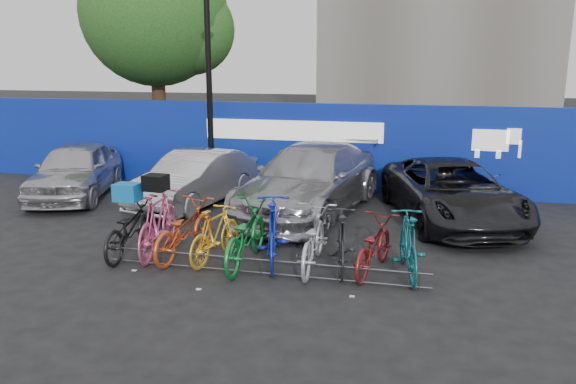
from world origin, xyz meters
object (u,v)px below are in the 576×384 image
(tree, at_px, (161,16))
(bike_7, at_px, (342,240))
(car_2, at_px, (310,180))
(car_3, at_px, (452,192))
(bike_6, at_px, (312,240))
(lamppost, at_px, (209,70))
(bike_5, at_px, (273,231))
(bike_3, at_px, (215,234))
(car_1, at_px, (196,179))
(bike_0, at_px, (130,228))
(bike_rack, at_px, (261,267))
(bike_4, at_px, (245,235))
(car_0, at_px, (76,170))
(bike_8, at_px, (373,246))
(bike_2, at_px, (184,230))
(bike_1, at_px, (158,223))
(bike_9, at_px, (409,245))

(tree, bearing_deg, bike_7, -51.31)
(car_2, relative_size, car_3, 1.12)
(bike_6, height_order, bike_7, bike_7)
(lamppost, bearing_deg, bike_5, -59.01)
(bike_6, bearing_deg, bike_3, -0.04)
(car_1, distance_m, bike_0, 3.75)
(bike_rack, bearing_deg, lamppost, 118.07)
(tree, relative_size, bike_6, 3.94)
(bike_4, height_order, bike_6, bike_4)
(car_0, height_order, bike_7, car_0)
(car_2, xyz_separation_m, bike_4, (-0.40, -3.73, -0.24))
(bike_3, distance_m, bike_8, 2.81)
(car_1, bearing_deg, bike_8, -26.59)
(bike_2, xyz_separation_m, bike_7, (2.90, 0.05, 0.01))
(bike_rack, bearing_deg, bike_8, 18.63)
(car_0, height_order, bike_6, car_0)
(bike_rack, xyz_separation_m, car_2, (-0.02, 4.17, 0.63))
(car_2, height_order, bike_1, car_2)
(bike_rack, relative_size, bike_2, 2.86)
(car_1, xyz_separation_m, bike_6, (3.69, -3.64, -0.15))
(bike_0, bearing_deg, bike_1, -167.33)
(bike_1, xyz_separation_m, bike_7, (3.42, 0.03, -0.09))
(tree, height_order, bike_5, tree)
(bike_1, distance_m, bike_5, 2.21)
(bike_5, height_order, bike_7, bike_5)
(car_0, distance_m, bike_7, 8.43)
(bike_2, distance_m, bike_8, 3.44)
(bike_1, bearing_deg, car_3, -153.41)
(lamppost, xyz_separation_m, bike_7, (4.46, -5.38, -2.75))
(bike_0, bearing_deg, car_3, -150.39)
(lamppost, xyz_separation_m, car_2, (3.18, -1.83, -2.48))
(bike_1, bearing_deg, tree, -72.52)
(bike_6, xyz_separation_m, bike_9, (1.63, 0.02, 0.03))
(bike_1, bearing_deg, bike_5, 172.97)
(lamppost, height_order, bike_6, lamppost)
(car_1, height_order, car_3, car_3)
(bike_3, relative_size, bike_6, 0.84)
(tree, distance_m, bike_2, 12.19)
(tree, height_order, bike_6, tree)
(bike_4, relative_size, bike_5, 1.05)
(bike_1, bearing_deg, bike_2, 171.33)
(bike_0, xyz_separation_m, bike_7, (3.93, 0.17, 0.01))
(car_2, distance_m, bike_4, 3.76)
(car_3, distance_m, bike_6, 4.38)
(bike_6, height_order, bike_9, bike_9)
(car_0, height_order, bike_4, car_0)
(bike_4, height_order, bike_5, bike_5)
(car_0, height_order, bike_5, car_0)
(bike_rack, bearing_deg, bike_1, 164.67)
(car_0, bearing_deg, car_3, -17.37)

